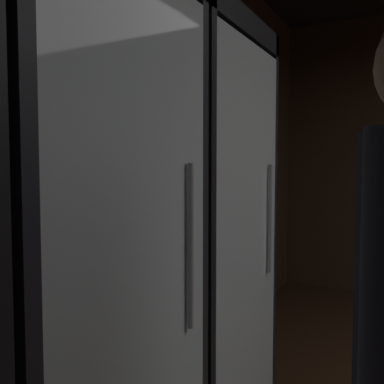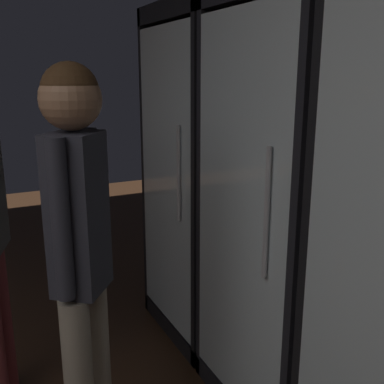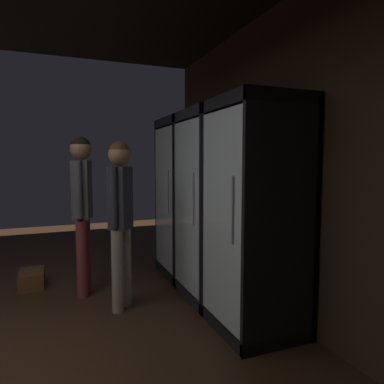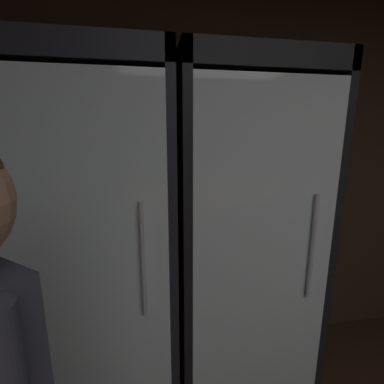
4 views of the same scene
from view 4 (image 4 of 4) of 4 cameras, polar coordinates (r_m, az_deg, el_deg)
wall_back at (r=1.97m, az=17.72°, el=6.87°), size 6.00×0.06×2.80m
cooler_left at (r=1.56m, az=-18.65°, el=-12.07°), size 0.75×0.68×1.92m
cooler_center at (r=1.63m, az=9.61°, el=-10.54°), size 0.75×0.68×1.92m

